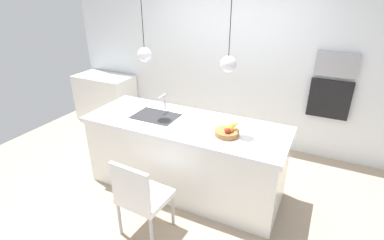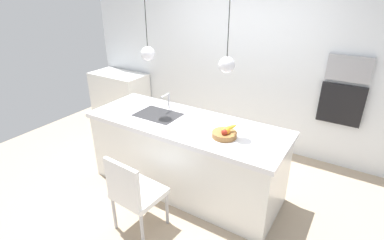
# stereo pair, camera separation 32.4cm
# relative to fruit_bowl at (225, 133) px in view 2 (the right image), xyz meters

# --- Properties ---
(floor) EXTENTS (6.60, 6.60, 0.00)m
(floor) POSITION_rel_fruit_bowl_xyz_m (-0.58, 0.10, -0.99)
(floor) COLOR tan
(floor) RESTS_ON ground
(back_wall) EXTENTS (6.00, 0.10, 2.60)m
(back_wall) POSITION_rel_fruit_bowl_xyz_m (-0.58, 1.75, 0.31)
(back_wall) COLOR white
(back_wall) RESTS_ON ground
(kitchen_island) EXTENTS (2.48, 0.91, 0.94)m
(kitchen_island) POSITION_rel_fruit_bowl_xyz_m (-0.58, 0.10, -0.51)
(kitchen_island) COLOR white
(kitchen_island) RESTS_ON ground
(sink_basin) EXTENTS (0.56, 0.40, 0.02)m
(sink_basin) POSITION_rel_fruit_bowl_xyz_m (-0.99, 0.10, -0.05)
(sink_basin) COLOR #2D2D30
(sink_basin) RESTS_ON kitchen_island
(faucet) EXTENTS (0.02, 0.17, 0.22)m
(faucet) POSITION_rel_fruit_bowl_xyz_m (-0.99, 0.31, 0.10)
(faucet) COLOR silver
(faucet) RESTS_ON kitchen_island
(fruit_bowl) EXTENTS (0.27, 0.27, 0.14)m
(fruit_bowl) POSITION_rel_fruit_bowl_xyz_m (0.00, 0.00, 0.00)
(fruit_bowl) COLOR #9E6B38
(fruit_bowl) RESTS_ON kitchen_island
(side_counter) EXTENTS (1.10, 0.60, 0.88)m
(side_counter) POSITION_rel_fruit_bowl_xyz_m (-2.98, 1.38, -0.55)
(side_counter) COLOR white
(side_counter) RESTS_ON ground
(microwave) EXTENTS (0.54, 0.08, 0.34)m
(microwave) POSITION_rel_fruit_bowl_xyz_m (0.94, 1.68, 0.47)
(microwave) COLOR #9E9EA3
(microwave) RESTS_ON back_wall
(oven) EXTENTS (0.56, 0.08, 0.56)m
(oven) POSITION_rel_fruit_bowl_xyz_m (0.94, 1.68, -0.03)
(oven) COLOR black
(oven) RESTS_ON back_wall
(chair_near) EXTENTS (0.50, 0.48, 0.91)m
(chair_near) POSITION_rel_fruit_bowl_xyz_m (-0.61, -0.82, -0.48)
(chair_near) COLOR white
(chair_near) RESTS_ON ground
(pendant_light_left) EXTENTS (0.17, 0.17, 0.77)m
(pendant_light_left) POSITION_rel_fruit_bowl_xyz_m (-1.09, 0.10, 0.72)
(pendant_light_left) COLOR silver
(pendant_light_right) EXTENTS (0.17, 0.17, 0.77)m
(pendant_light_right) POSITION_rel_fruit_bowl_xyz_m (-0.06, 0.10, 0.72)
(pendant_light_right) COLOR silver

